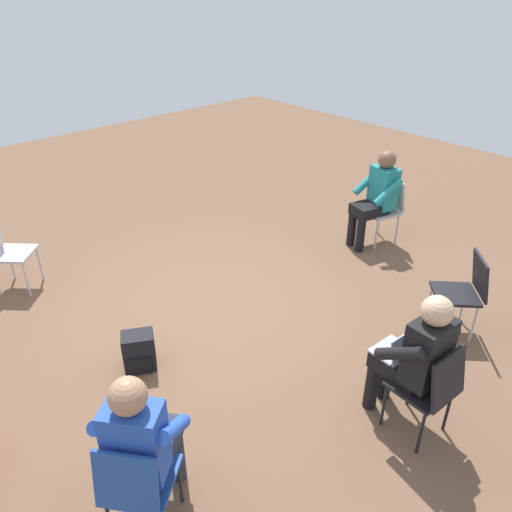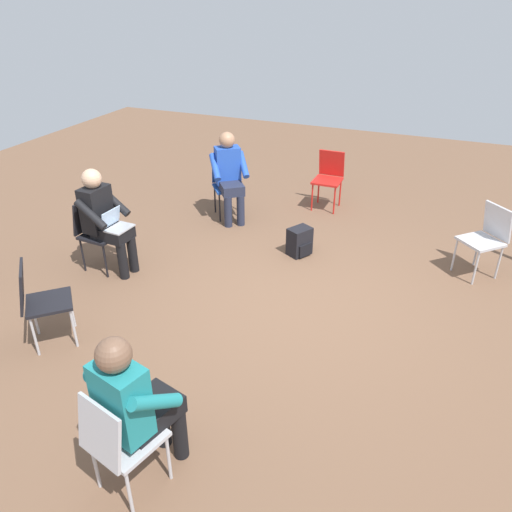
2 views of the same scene
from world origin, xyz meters
name	(u,v)px [view 1 (image 1 of 2)]	position (x,y,z in m)	size (l,w,h in m)	color
ground_plane	(212,308)	(0.00, 0.00, 0.00)	(14.55, 14.55, 0.00)	brown
chair_southwest	(137,483)	(-1.82, -1.64, 0.50)	(0.58, 0.58, 0.85)	#1E4799
chair_east	(385,206)	(2.61, -0.30, 0.50)	(0.52, 0.49, 0.85)	#B7B7BC
chair_northwest	(6,249)	(-1.38, 1.84, 0.50)	(0.58, 0.58, 0.85)	#B7B7BC
chair_southeast	(464,289)	(1.56, -1.93, 0.50)	(0.58, 0.59, 0.85)	black
chair_south	(430,386)	(0.18, -2.39, 0.50)	(0.42, 0.46, 0.85)	black
person_with_laptop	(415,353)	(0.19, -2.22, 0.69)	(0.51, 0.54, 1.24)	black
person_in_blue	(143,437)	(-1.69, -1.53, 0.69)	(0.63, 0.63, 1.24)	#23283D
person_in_teal	(377,194)	(2.45, -0.26, 0.69)	(0.58, 0.57, 1.24)	black
backpack_near_laptop_user	(139,353)	(-1.03, -0.27, 0.16)	(0.34, 0.31, 0.36)	black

